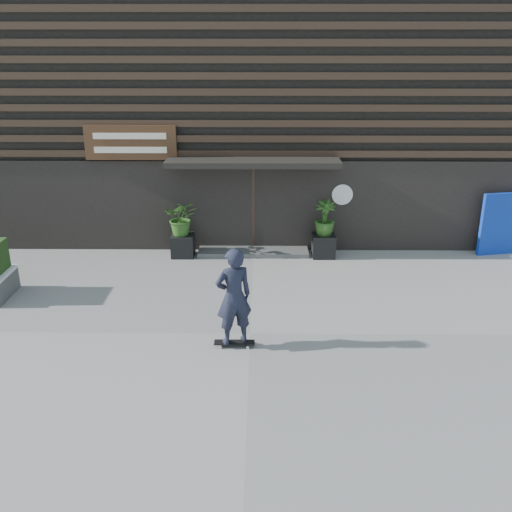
{
  "coord_description": "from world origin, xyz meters",
  "views": [
    {
      "loc": [
        0.21,
        -10.34,
        5.59
      ],
      "look_at": [
        0.1,
        1.49,
        1.1
      ],
      "focal_mm": 40.7,
      "sensor_mm": 36.0,
      "label": 1
    }
  ],
  "objects_px": {
    "blue_tarp": "(512,223)",
    "planter_pot_right": "(323,246)",
    "planter_pot_left": "(183,245)",
    "skateboarder": "(234,297)"
  },
  "relations": [
    {
      "from": "blue_tarp",
      "to": "planter_pot_right",
      "type": "bearing_deg",
      "value": 171.78
    },
    {
      "from": "planter_pot_right",
      "to": "blue_tarp",
      "type": "distance_m",
      "value": 5.14
    },
    {
      "from": "planter_pot_left",
      "to": "skateboarder",
      "type": "xyz_separation_m",
      "value": [
        1.61,
        -4.92,
        0.75
      ]
    },
    {
      "from": "planter_pot_left",
      "to": "blue_tarp",
      "type": "distance_m",
      "value": 8.92
    },
    {
      "from": "blue_tarp",
      "to": "skateboarder",
      "type": "bearing_deg",
      "value": -155.99
    },
    {
      "from": "planter_pot_right",
      "to": "skateboarder",
      "type": "bearing_deg",
      "value": -114.03
    },
    {
      "from": "planter_pot_left",
      "to": "skateboarder",
      "type": "distance_m",
      "value": 5.23
    },
    {
      "from": "planter_pot_right",
      "to": "planter_pot_left",
      "type": "bearing_deg",
      "value": 180.0
    },
    {
      "from": "blue_tarp",
      "to": "skateboarder",
      "type": "relative_size",
      "value": 0.91
    },
    {
      "from": "planter_pot_left",
      "to": "planter_pot_right",
      "type": "bearing_deg",
      "value": 0.0
    }
  ]
}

